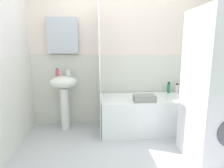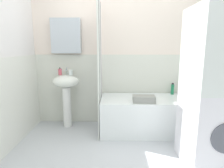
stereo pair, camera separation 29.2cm
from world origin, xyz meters
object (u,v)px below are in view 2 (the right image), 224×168
(toothbrush_cup, at_px, (71,72))
(bathtub, at_px, (149,115))
(soap_dispenser, at_px, (60,72))
(conditioner_bottle, at_px, (172,89))
(towel_folded, at_px, (144,99))
(sink, at_px, (66,89))
(lotion_bottle, at_px, (187,89))
(washer_dryer_stack, at_px, (214,91))
(body_wash_bottle, at_px, (181,90))

(toothbrush_cup, bearing_deg, bathtub, -7.93)
(soap_dispenser, height_order, conditioner_bottle, soap_dispenser)
(conditioner_bottle, bearing_deg, towel_folded, -139.07)
(bathtub, bearing_deg, toothbrush_cup, 172.07)
(sink, height_order, conditioner_bottle, sink)
(toothbrush_cup, bearing_deg, lotion_bottle, 2.87)
(soap_dispenser, bearing_deg, washer_dryer_stack, -28.98)
(sink, relative_size, lotion_bottle, 4.38)
(lotion_bottle, bearing_deg, sink, -176.87)
(bathtub, distance_m, lotion_bottle, 0.81)
(conditioner_bottle, xyz_separation_m, towel_folded, (-0.55, -0.48, -0.04))
(toothbrush_cup, height_order, towel_folded, toothbrush_cup)
(toothbrush_cup, xyz_separation_m, lotion_bottle, (1.94, 0.10, -0.29))
(sink, height_order, toothbrush_cup, toothbrush_cup)
(body_wash_bottle, height_order, washer_dryer_stack, washer_dryer_stack)
(sink, bearing_deg, towel_folded, -17.29)
(sink, distance_m, toothbrush_cup, 0.29)
(lotion_bottle, bearing_deg, body_wash_bottle, -169.85)
(soap_dispenser, relative_size, toothbrush_cup, 1.41)
(conditioner_bottle, height_order, towel_folded, conditioner_bottle)
(soap_dispenser, distance_m, lotion_bottle, 2.13)
(body_wash_bottle, height_order, conditioner_bottle, conditioner_bottle)
(towel_folded, bearing_deg, toothbrush_cup, 160.98)
(lotion_bottle, distance_m, conditioner_bottle, 0.25)
(sink, distance_m, washer_dryer_stack, 2.15)
(conditioner_bottle, height_order, washer_dryer_stack, washer_dryer_stack)
(washer_dryer_stack, bearing_deg, toothbrush_cup, 149.01)
(toothbrush_cup, bearing_deg, washer_dryer_stack, -30.99)
(body_wash_bottle, bearing_deg, washer_dryer_stack, -92.76)
(towel_folded, bearing_deg, soap_dispenser, 162.81)
(bathtub, relative_size, lotion_bottle, 7.66)
(lotion_bottle, bearing_deg, washer_dryer_stack, -97.46)
(sink, xyz_separation_m, toothbrush_cup, (0.08, 0.01, 0.28))
(bathtub, bearing_deg, soap_dispenser, 172.48)
(washer_dryer_stack, bearing_deg, sink, 150.42)
(soap_dispenser, distance_m, bathtub, 1.60)
(sink, distance_m, lotion_bottle, 2.02)
(body_wash_bottle, relative_size, towel_folded, 0.52)
(towel_folded, bearing_deg, conditioner_bottle, 40.93)
(bathtub, height_order, lotion_bottle, lotion_bottle)
(towel_folded, bearing_deg, bathtub, 58.94)
(sink, relative_size, bathtub, 0.57)
(conditioner_bottle, bearing_deg, lotion_bottle, 3.06)
(sink, relative_size, toothbrush_cup, 9.71)
(body_wash_bottle, bearing_deg, conditioner_bottle, 178.32)
(toothbrush_cup, height_order, washer_dryer_stack, washer_dryer_stack)
(sink, xyz_separation_m, bathtub, (1.35, -0.16, -0.37))
(lotion_bottle, distance_m, towel_folded, 0.94)
(soap_dispenser, height_order, toothbrush_cup, soap_dispenser)
(conditioner_bottle, bearing_deg, toothbrush_cup, -177.16)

